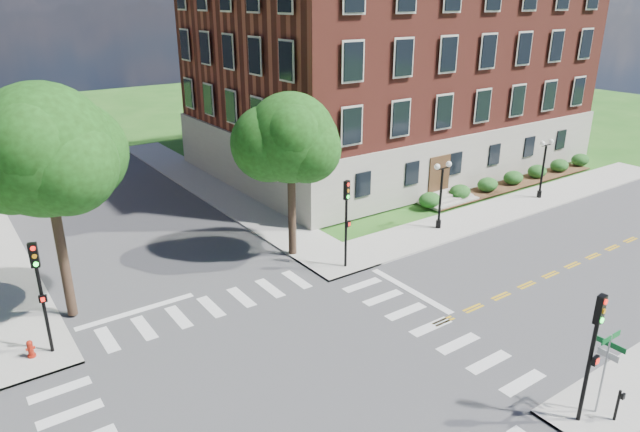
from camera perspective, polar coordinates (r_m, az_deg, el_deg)
ground at (r=22.25m, az=-2.66°, el=-16.69°), size 160.00×160.00×0.00m
road_ew at (r=22.25m, az=-2.66°, el=-16.68°), size 90.00×12.00×0.01m
road_ns at (r=22.25m, az=-2.66°, el=-16.68°), size 12.00×90.00×0.01m
sidewalk_ne at (r=41.39m, az=3.80°, el=1.84°), size 34.00×34.00×0.12m
crosswalk_east at (r=26.10m, az=11.02°, el=-10.85°), size 2.20×10.20×0.02m
stop_bar_east at (r=28.90m, az=9.00°, el=-7.36°), size 0.40×5.50×0.00m
main_building at (r=50.03m, az=7.11°, el=14.79°), size 30.60×22.40×16.50m
shrub_row at (r=46.55m, az=18.67°, el=2.86°), size 18.00×2.00×1.30m
tree_c at (r=25.98m, az=-25.88°, el=5.91°), size 5.56×5.56×10.45m
tree_d at (r=30.13m, az=-2.96°, el=7.76°), size 4.79×4.79×9.03m
traffic_signal_se at (r=20.78m, az=25.70°, el=-11.39°), size 0.34×0.38×4.80m
traffic_signal_ne at (r=29.54m, az=2.66°, el=0.32°), size 0.38×0.45×4.80m
traffic_signal_nw at (r=24.83m, az=-26.24°, el=-6.14°), size 0.37×0.44×4.80m
twin_lamp_west at (r=35.70m, az=12.00°, el=2.43°), size 1.36×0.36×4.23m
twin_lamp_east at (r=43.48m, az=21.44°, el=4.75°), size 1.36×0.36×4.23m
street_sign_pole at (r=21.88m, az=26.75°, el=-12.60°), size 1.10×1.10×3.10m
push_button_post at (r=22.59m, az=27.66°, el=-16.30°), size 0.14×0.21×1.20m
fire_hydrant at (r=26.08m, az=-26.97°, el=-11.80°), size 0.35×0.35×0.75m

